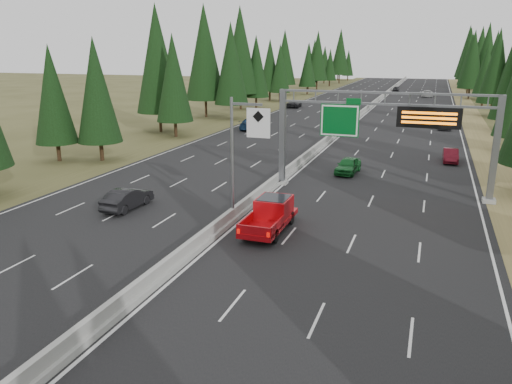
# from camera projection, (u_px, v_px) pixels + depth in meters

# --- Properties ---
(road) EXTENTS (32.00, 260.00, 0.08)m
(road) POSITION_uv_depth(u_px,v_px,m) (358.00, 118.00, 82.62)
(road) COLOR black
(road) RESTS_ON ground
(shoulder_right) EXTENTS (3.60, 260.00, 0.06)m
(shoulder_right) POSITION_uv_depth(u_px,v_px,m) (474.00, 123.00, 76.90)
(shoulder_right) COLOR olive
(shoulder_right) RESTS_ON ground
(shoulder_left) EXTENTS (3.60, 260.00, 0.06)m
(shoulder_left) POSITION_uv_depth(u_px,v_px,m) (257.00, 114.00, 88.35)
(shoulder_left) COLOR #42431F
(shoulder_left) RESTS_ON ground
(median_barrier) EXTENTS (0.70, 260.00, 0.85)m
(median_barrier) POSITION_uv_depth(u_px,v_px,m) (358.00, 116.00, 82.52)
(median_barrier) COLOR gray
(median_barrier) RESTS_ON road
(sign_gantry) EXTENTS (16.75, 0.98, 7.80)m
(sign_gantry) POSITION_uv_depth(u_px,v_px,m) (392.00, 127.00, 37.42)
(sign_gantry) COLOR slate
(sign_gantry) RESTS_ON road
(hov_sign_pole) EXTENTS (2.80, 0.50, 8.00)m
(hov_sign_pole) POSITION_uv_depth(u_px,v_px,m) (240.00, 152.00, 31.26)
(hov_sign_pole) COLOR slate
(hov_sign_pole) RESTS_ON road
(tree_row_left) EXTENTS (11.34, 241.38, 18.91)m
(tree_row_left) POSITION_uv_depth(u_px,v_px,m) (205.00, 63.00, 76.45)
(tree_row_left) COLOR black
(tree_row_left) RESTS_ON ground
(red_pickup) EXTENTS (2.09, 5.86, 1.91)m
(red_pickup) POSITION_uv_depth(u_px,v_px,m) (272.00, 212.00, 30.97)
(red_pickup) COLOR black
(red_pickup) RESTS_ON road
(car_ahead_green) EXTENTS (2.10, 4.40, 1.45)m
(car_ahead_green) POSITION_uv_depth(u_px,v_px,m) (348.00, 165.00, 45.15)
(car_ahead_green) COLOR #166427
(car_ahead_green) RESTS_ON road
(car_ahead_dkred) EXTENTS (1.47, 4.04, 1.32)m
(car_ahead_dkred) POSITION_uv_depth(u_px,v_px,m) (451.00, 155.00, 49.75)
(car_ahead_dkred) COLOR #570C17
(car_ahead_dkred) RESTS_ON road
(car_ahead_dkgrey) EXTENTS (2.08, 4.67, 1.33)m
(car_ahead_dkgrey) POSITION_uv_depth(u_px,v_px,m) (444.00, 124.00, 70.69)
(car_ahead_dkgrey) COLOR black
(car_ahead_dkgrey) RESTS_ON road
(car_ahead_white) EXTENTS (2.71, 5.65, 1.55)m
(car_ahead_white) POSITION_uv_depth(u_px,v_px,m) (427.00, 94.00, 120.09)
(car_ahead_white) COLOR silver
(car_ahead_white) RESTS_ON road
(car_ahead_far) EXTENTS (1.71, 4.12, 1.40)m
(car_ahead_far) POSITION_uv_depth(u_px,v_px,m) (396.00, 89.00, 135.68)
(car_ahead_far) COLOR black
(car_ahead_far) RESTS_ON road
(car_onc_near) EXTENTS (1.71, 4.50, 1.46)m
(car_onc_near) POSITION_uv_depth(u_px,v_px,m) (127.00, 198.00, 35.04)
(car_onc_near) COLOR black
(car_onc_near) RESTS_ON road
(car_onc_blue) EXTENTS (2.51, 5.49, 1.56)m
(car_onc_blue) POSITION_uv_depth(u_px,v_px,m) (251.00, 124.00, 70.27)
(car_onc_blue) COLOR navy
(car_onc_blue) RESTS_ON road
(car_onc_white) EXTENTS (1.90, 4.02, 1.33)m
(car_onc_white) POSITION_uv_depth(u_px,v_px,m) (352.00, 111.00, 86.31)
(car_onc_white) COLOR silver
(car_onc_white) RESTS_ON road
(car_onc_far) EXTENTS (2.66, 5.14, 1.39)m
(car_onc_far) POSITION_uv_depth(u_px,v_px,m) (294.00, 104.00, 97.83)
(car_onc_far) COLOR black
(car_onc_far) RESTS_ON road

